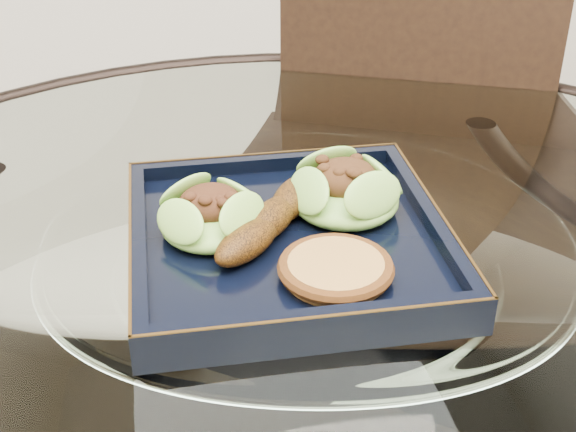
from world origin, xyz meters
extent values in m
cylinder|color=white|center=(0.00, 0.00, 0.76)|extent=(1.10, 1.10, 0.01)
torus|color=black|center=(0.00, 0.00, 0.76)|extent=(1.13, 1.13, 0.02)
cylinder|color=black|center=(0.28, 0.28, 0.38)|extent=(0.04, 0.04, 0.75)
cylinder|color=black|center=(-0.28, 0.28, 0.38)|extent=(0.04, 0.04, 0.75)
cube|color=black|center=(0.18, 0.28, 0.43)|extent=(0.51, 0.51, 0.04)
cube|color=black|center=(0.25, 0.43, 0.68)|extent=(0.35, 0.18, 0.42)
cylinder|color=black|center=(0.10, 0.49, 0.21)|extent=(0.03, 0.03, 0.41)
cylinder|color=black|center=(0.40, 0.36, 0.21)|extent=(0.03, 0.03, 0.41)
cube|color=black|center=(-0.01, 0.05, 0.77)|extent=(0.28, 0.28, 0.02)
ellipsoid|color=#6EAE32|center=(-0.07, 0.06, 0.80)|extent=(0.11, 0.11, 0.03)
ellipsoid|color=#58912A|center=(0.05, 0.08, 0.80)|extent=(0.11, 0.11, 0.04)
ellipsoid|color=#562F09|center=(-0.02, 0.05, 0.80)|extent=(0.12, 0.14, 0.03)
cylinder|color=#C08240|center=(0.02, -0.02, 0.79)|extent=(0.10, 0.10, 0.02)
camera|label=1|loc=(-0.13, -0.53, 1.15)|focal=50.00mm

